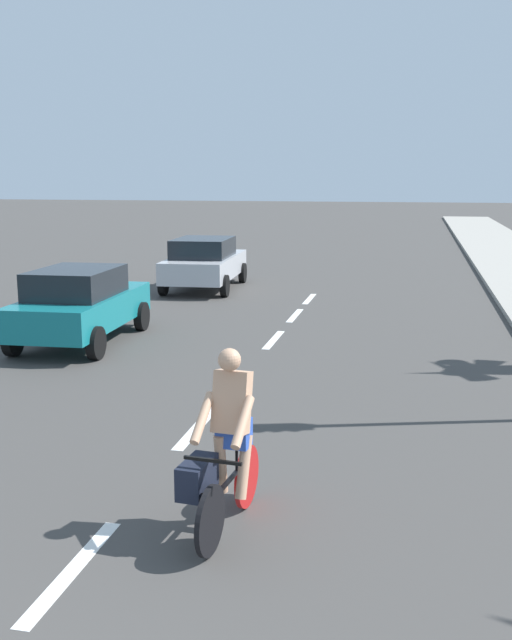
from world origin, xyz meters
TOP-DOWN VIEW (x-y plane):
  - ground_plane at (0.00, 20.00)m, footprint 160.00×160.00m
  - lane_stripe_1 at (0.00, 4.21)m, footprint 0.16×1.80m
  - lane_stripe_2 at (0.00, 8.03)m, footprint 0.16×1.80m
  - lane_stripe_3 at (0.00, 13.66)m, footprint 0.16×1.80m
  - lane_stripe_4 at (0.00, 16.49)m, footprint 0.16×1.80m
  - lane_stripe_5 at (0.00, 19.06)m, footprint 0.16×1.80m
  - cyclist at (1.12, 5.23)m, footprint 0.64×1.71m
  - parked_car_teal at (-3.87, 12.57)m, footprint 2.02×4.09m
  - parked_car_silver at (-3.42, 20.26)m, footprint 2.20×4.44m

SIDE VIEW (x-z plane):
  - ground_plane at x=0.00m, z-range 0.00..0.00m
  - lane_stripe_1 at x=0.00m, z-range 0.00..0.01m
  - lane_stripe_2 at x=0.00m, z-range 0.00..0.01m
  - lane_stripe_3 at x=0.00m, z-range 0.00..0.01m
  - lane_stripe_4 at x=0.00m, z-range 0.00..0.01m
  - lane_stripe_5 at x=0.00m, z-range 0.00..0.01m
  - cyclist at x=1.12m, z-range -0.08..1.74m
  - parked_car_teal at x=-3.87m, z-range 0.05..1.62m
  - parked_car_silver at x=-3.42m, z-range 0.05..1.62m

